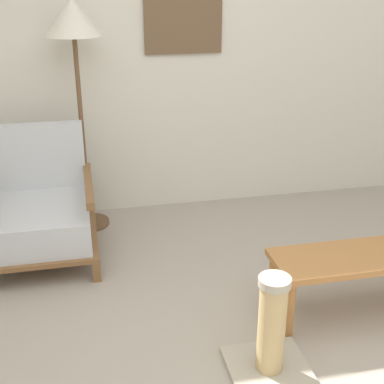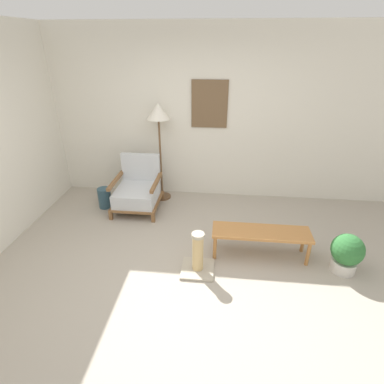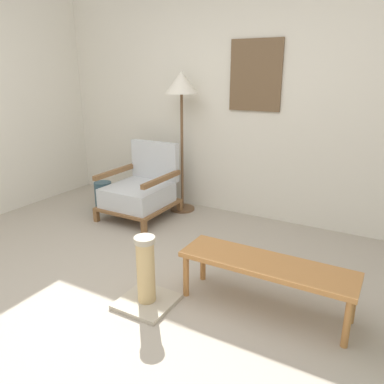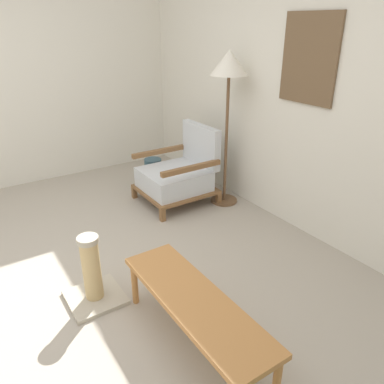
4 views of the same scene
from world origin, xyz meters
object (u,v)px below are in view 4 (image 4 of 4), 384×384
(vase, at_px, (153,172))
(scratching_post, at_px, (93,278))
(floor_lamp, at_px, (229,75))
(coffee_table, at_px, (195,305))
(armchair, at_px, (179,174))

(vase, bearing_deg, scratching_post, -39.62)
(floor_lamp, xyz_separation_m, scratching_post, (0.77, -1.78, -1.17))
(coffee_table, distance_m, vase, 2.57)
(vase, bearing_deg, armchair, 3.17)
(armchair, relative_size, vase, 2.49)
(armchair, xyz_separation_m, coffee_table, (1.82, -1.01, 0.01))
(armchair, distance_m, scratching_post, 1.76)
(armchair, distance_m, coffee_table, 2.09)
(scratching_post, bearing_deg, coffee_table, 26.02)
(armchair, xyz_separation_m, floor_lamp, (0.31, 0.40, 1.05))
(armchair, height_order, scratching_post, armchair)
(floor_lamp, relative_size, scratching_post, 3.06)
(armchair, relative_size, coffee_table, 0.69)
(scratching_post, bearing_deg, floor_lamp, 113.47)
(coffee_table, height_order, scratching_post, scratching_post)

